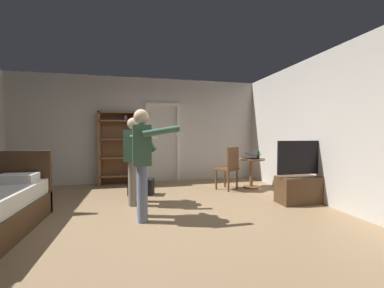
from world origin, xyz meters
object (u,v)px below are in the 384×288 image
at_px(side_table, 251,168).
at_px(laptop, 251,157).
at_px(person_blue_shirt, 142,156).
at_px(suitcase_dark, 141,187).
at_px(bottle_on_table, 258,155).
at_px(person_striped_shirt, 134,154).
at_px(bookshelf, 118,145).
at_px(wooden_chair, 229,166).
at_px(tv_flatscreen, 302,184).

distance_m(side_table, laptop, 0.28).
bearing_deg(person_blue_shirt, suitcase_dark, 90.22).
bearing_deg(bottle_on_table, person_striped_shirt, -167.58).
bearing_deg(bookshelf, wooden_chair, -25.48).
xyz_separation_m(bottle_on_table, suitcase_dark, (-2.73, -0.01, -0.63)).
distance_m(laptop, person_blue_shirt, 2.98).
bearing_deg(suitcase_dark, laptop, 18.07).
bearing_deg(wooden_chair, tv_flatscreen, -52.97).
bearing_deg(wooden_chair, person_striped_shirt, -164.12).
bearing_deg(suitcase_dark, person_striped_shirt, -84.74).
relative_size(side_table, suitcase_dark, 1.38).
distance_m(bottle_on_table, suitcase_dark, 2.80).
bearing_deg(tv_flatscreen, person_blue_shirt, -176.12).
bearing_deg(bottle_on_table, tv_flatscreen, -80.81).
relative_size(tv_flatscreen, laptop, 3.36).
distance_m(laptop, suitcase_dark, 2.63).
bearing_deg(person_blue_shirt, bottle_on_table, 28.63).
height_order(wooden_chair, person_striped_shirt, person_striped_shirt).
bearing_deg(bookshelf, person_blue_shirt, -78.26).
relative_size(bookshelf, suitcase_dark, 3.63).
distance_m(side_table, wooden_chair, 0.62).
relative_size(side_table, laptop, 2.02).
relative_size(person_blue_shirt, suitcase_dark, 3.26).
relative_size(bookshelf, person_striped_shirt, 1.16).
xyz_separation_m(side_table, laptop, (-0.03, -0.04, 0.28)).
height_order(wooden_chair, suitcase_dark, wooden_chair).
relative_size(bookshelf, wooden_chair, 1.87).
distance_m(tv_flatscreen, bottle_on_table, 1.38).
bearing_deg(person_striped_shirt, person_blue_shirt, -80.91).
height_order(bookshelf, bottle_on_table, bookshelf).
height_order(laptop, bottle_on_table, bottle_on_table).
height_order(side_table, person_striped_shirt, person_striped_shirt).
bearing_deg(side_table, tv_flatscreen, -75.71).
bearing_deg(tv_flatscreen, suitcase_dark, 156.41).
height_order(bottle_on_table, suitcase_dark, bottle_on_table).
relative_size(bookshelf, laptop, 5.33).
height_order(bottle_on_table, wooden_chair, wooden_chair).
xyz_separation_m(person_striped_shirt, suitcase_dark, (0.13, 0.62, -0.75)).
distance_m(bookshelf, person_blue_shirt, 2.72).
height_order(bottle_on_table, person_blue_shirt, person_blue_shirt).
relative_size(bottle_on_table, wooden_chair, 0.22).
xyz_separation_m(laptop, suitcase_dark, (-2.56, -0.04, -0.59)).
bearing_deg(laptop, person_striped_shirt, -166.09).
distance_m(bookshelf, side_table, 3.37).
bearing_deg(bottle_on_table, wooden_chair, -177.87).
bearing_deg(suitcase_dark, wooden_chair, 16.48).
height_order(bookshelf, side_table, bookshelf).
xyz_separation_m(tv_flatscreen, laptop, (-0.38, 1.32, 0.40)).
relative_size(tv_flatscreen, bottle_on_table, 5.29).
xyz_separation_m(person_blue_shirt, person_striped_shirt, (-0.14, 0.86, -0.04)).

